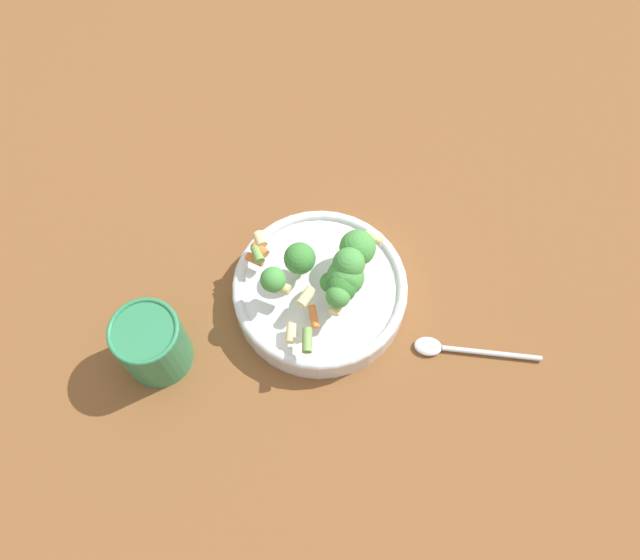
{
  "coord_description": "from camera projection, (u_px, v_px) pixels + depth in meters",
  "views": [
    {
      "loc": [
        -0.24,
        -0.25,
        0.76
      ],
      "look_at": [
        0.0,
        0.0,
        0.05
      ],
      "focal_mm": 35.0,
      "sensor_mm": 36.0,
      "label": 1
    }
  ],
  "objects": [
    {
      "name": "pasta_salad",
      "position": [
        333.0,
        271.0,
        0.77
      ],
      "size": [
        0.19,
        0.17,
        0.08
      ],
      "color": "#8CB766",
      "rests_on": "bowl"
    },
    {
      "name": "bowl",
      "position": [
        320.0,
        290.0,
        0.82
      ],
      "size": [
        0.23,
        0.23,
        0.04
      ],
      "color": "silver",
      "rests_on": "ground_plane"
    },
    {
      "name": "ground_plane",
      "position": [
        320.0,
        298.0,
        0.84
      ],
      "size": [
        3.0,
        3.0,
        0.0
      ],
      "primitive_type": "plane",
      "color": "brown"
    },
    {
      "name": "cup",
      "position": [
        152.0,
        343.0,
        0.76
      ],
      "size": [
        0.08,
        0.08,
        0.09
      ],
      "color": "#2D7F51",
      "rests_on": "ground_plane"
    },
    {
      "name": "spoon",
      "position": [
        453.0,
        349.0,
        0.8
      ],
      "size": [
        0.12,
        0.14,
        0.01
      ],
      "rotation": [
        0.0,
        0.0,
        8.55
      ],
      "color": "silver",
      "rests_on": "ground_plane"
    }
  ]
}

